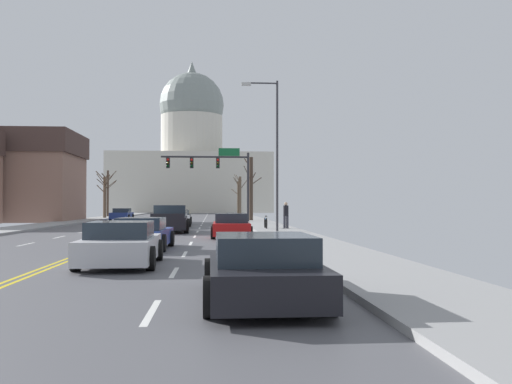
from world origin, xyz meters
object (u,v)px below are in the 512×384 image
sedan_near_05 (121,245)px  sedan_near_04 (143,234)px  sedan_oncoming_03 (173,211)px  bicycle_parked (266,223)px  sedan_near_00 (179,218)px  sedan_oncoming_02 (169,212)px  street_lamp_right (273,143)px  sedan_oncoming_01 (164,213)px  sedan_near_01 (176,219)px  signal_gantry (217,169)px  pedestrian_00 (286,214)px  sedan_near_06 (263,270)px  sedan_oncoming_00 (122,215)px  pickup_truck_near_02 (170,220)px  sedan_near_03 (231,226)px

sedan_near_05 → sedan_near_04: bearing=91.1°
sedan_oncoming_03 → bicycle_parked: size_ratio=2.45×
sedan_near_00 → sedan_oncoming_02: 33.51m
street_lamp_right → sedan_oncoming_01: street_lamp_right is taller
sedan_oncoming_02 → street_lamp_right: bearing=-78.5°
sedan_near_01 → bicycle_parked: size_ratio=2.59×
signal_gantry → pedestrian_00: 15.61m
sedan_oncoming_01 → sedan_near_06: bearing=-83.4°
sedan_oncoming_03 → pedestrian_00: 56.33m
sedan_oncoming_00 → signal_gantry: bearing=-43.9°
sedan_near_01 → sedan_oncoming_03: bearing=94.4°
sedan_near_00 → sedan_oncoming_02: size_ratio=0.99×
sedan_oncoming_00 → pedestrian_00: 27.96m
bicycle_parked → sedan_near_04: bearing=-112.3°
sedan_near_01 → sedan_oncoming_01: sedan_near_01 is taller
signal_gantry → pickup_truck_near_02: signal_gantry is taller
sedan_near_01 → pickup_truck_near_02: (-0.00, -6.11, 0.11)m
sedan_near_05 → sedan_oncoming_03: bearing=93.0°
sedan_near_05 → sedan_oncoming_01: bearing=93.8°
sedan_oncoming_03 → sedan_near_01: bearing=-85.6°
sedan_near_04 → sedan_near_05: sedan_near_05 is taller
sedan_oncoming_00 → sedan_oncoming_02: size_ratio=0.91×
signal_gantry → sedan_near_06: (0.60, -40.76, -4.34)m
signal_gantry → pickup_truck_near_02: bearing=-100.6°
pedestrian_00 → sedan_oncoming_01: bearing=107.4°
pedestrian_00 → sedan_near_06: bearing=-98.2°
sedan_near_03 → sedan_oncoming_02: bearing=97.9°
pickup_truck_near_02 → sedan_oncoming_02: 45.43m
sedan_near_05 → sedan_near_06: 7.05m
sedan_near_06 → sedan_oncoming_00: (-10.50, 50.29, 0.02)m
signal_gantry → street_lamp_right: bearing=-79.9°
bicycle_parked → sedan_oncoming_00: bearing=118.9°
sedan_near_01 → sedan_near_03: 12.69m
sedan_near_03 → sedan_oncoming_03: (-7.44, 62.53, -0.00)m
sedan_near_03 → sedan_oncoming_00: bearing=108.6°
sedan_oncoming_03 → sedan_oncoming_01: bearing=-89.1°
street_lamp_right → bicycle_parked: 6.15m
pickup_truck_near_02 → bicycle_parked: pickup_truck_near_02 is taller
pickup_truck_near_02 → sedan_near_06: pickup_truck_near_02 is taller
sedan_near_01 → sedan_oncoming_02: (-3.53, 39.18, -0.08)m
sedan_near_05 → sedan_oncoming_02: sedan_near_05 is taller
sedan_near_04 → bicycle_parked: bearing=67.7°
sedan_oncoming_02 → sedan_near_01: bearing=-84.8°
signal_gantry → sedan_near_01: signal_gantry is taller
sedan_near_04 → sedan_oncoming_01: size_ratio=0.94×
sedan_near_01 → sedan_near_05: bearing=-89.8°
street_lamp_right → sedan_near_05: (-6.05, -16.67, -4.69)m
sedan_near_00 → pickup_truck_near_02: pickup_truck_near_02 is taller
signal_gantry → bicycle_parked: signal_gantry is taller
sedan_near_05 → pedestrian_00: 21.41m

